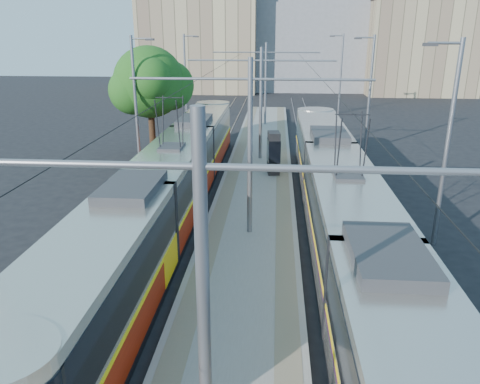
{
  "coord_description": "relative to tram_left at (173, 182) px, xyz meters",
  "views": [
    {
      "loc": [
        0.99,
        -9.88,
        8.18
      ],
      "look_at": [
        -0.49,
        9.22,
        1.6
      ],
      "focal_mm": 35.0,
      "sensor_mm": 36.0,
      "label": 1
    }
  ],
  "objects": [
    {
      "name": "platform",
      "position": [
        3.6,
        6.92,
        -1.56
      ],
      "size": [
        4.0,
        50.0,
        0.3
      ],
      "primitive_type": "cube",
      "color": "gray",
      "rests_on": "ground"
    },
    {
      "name": "shelter",
      "position": [
        4.5,
        6.43,
        -0.12
      ],
      "size": [
        0.82,
        1.19,
        2.46
      ],
      "rotation": [
        0.0,
        0.0,
        0.12
      ],
      "color": "black",
      "rests_on": "platform"
    },
    {
      "name": "tree",
      "position": [
        -3.38,
        10.65,
        3.28
      ],
      "size": [
        5.08,
        4.7,
        7.38
      ],
      "color": "#382314",
      "rests_on": "ground"
    },
    {
      "name": "building_left",
      "position": [
        -6.4,
        49.92,
        5.38
      ],
      "size": [
        16.32,
        12.24,
        14.16
      ],
      "color": "tan",
      "rests_on": "ground"
    },
    {
      "name": "tactile_strip_left",
      "position": [
        2.15,
        6.92,
        -1.4
      ],
      "size": [
        0.7,
        50.0,
        0.01
      ],
      "primitive_type": "cube",
      "color": "gray",
      "rests_on": "platform"
    },
    {
      "name": "street_lamps",
      "position": [
        3.6,
        10.92,
        2.47
      ],
      "size": [
        15.18,
        38.22,
        8.0
      ],
      "color": "gray",
      "rests_on": "ground"
    },
    {
      "name": "catenary",
      "position": [
        3.6,
        4.07,
        2.82
      ],
      "size": [
        9.2,
        70.0,
        7.0
      ],
      "color": "gray",
      "rests_on": "platform"
    },
    {
      "name": "ground",
      "position": [
        3.6,
        -10.08,
        -1.71
      ],
      "size": [
        160.0,
        160.0,
        0.0
      ],
      "primitive_type": "plane",
      "color": "black",
      "rests_on": "ground"
    },
    {
      "name": "tactile_strip_right",
      "position": [
        5.05,
        6.92,
        -1.4
      ],
      "size": [
        0.7,
        50.0,
        0.01
      ],
      "primitive_type": "cube",
      "color": "gray",
      "rests_on": "platform"
    },
    {
      "name": "rails",
      "position": [
        3.6,
        6.92,
        -1.69
      ],
      "size": [
        8.71,
        70.0,
        0.03
      ],
      "color": "gray",
      "rests_on": "ground"
    },
    {
      "name": "building_right",
      "position": [
        23.6,
        47.92,
        4.55
      ],
      "size": [
        14.28,
        10.2,
        12.49
      ],
      "color": "tan",
      "rests_on": "ground"
    },
    {
      "name": "building_centre",
      "position": [
        9.6,
        53.92,
        6.88
      ],
      "size": [
        18.36,
        14.28,
        17.15
      ],
      "color": "gray",
      "rests_on": "ground"
    },
    {
      "name": "tram_left",
      "position": [
        0.0,
        0.0,
        0.0
      ],
      "size": [
        2.43,
        29.99,
        5.5
      ],
      "color": "black",
      "rests_on": "ground"
    },
    {
      "name": "tram_right",
      "position": [
        7.2,
        -3.76,
        0.15
      ],
      "size": [
        2.43,
        32.23,
        5.5
      ],
      "color": "black",
      "rests_on": "ground"
    }
  ]
}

